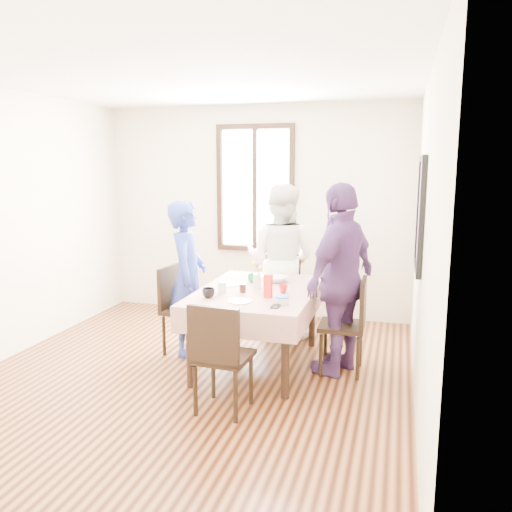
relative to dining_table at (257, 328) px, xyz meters
name	(u,v)px	position (x,y,z in m)	size (l,w,h in m)	color
ground	(190,377)	(-0.51, -0.49, -0.38)	(4.50, 4.50, 0.00)	#331407
back_wall	(256,212)	(-0.51, 1.76, 0.98)	(4.00, 4.00, 0.00)	beige
right_wall	(423,243)	(1.49, -0.49, 0.98)	(4.50, 4.50, 0.00)	beige
window_frame	(255,189)	(-0.51, 1.74, 1.27)	(1.02, 0.06, 1.62)	black
window_pane	(255,189)	(-0.51, 1.75, 1.27)	(0.90, 0.02, 1.50)	white
art_poster	(421,214)	(1.47, -0.19, 1.18)	(0.04, 0.76, 0.96)	red
dining_table	(257,328)	(0.00, 0.00, 0.00)	(0.98, 1.47, 0.75)	black
tablecloth	(257,290)	(0.00, 0.00, 0.38)	(1.10, 1.59, 0.01)	#600A02
chair_left	(186,310)	(-0.82, 0.14, 0.08)	(0.42, 0.42, 0.91)	black
chair_right	(342,325)	(0.82, 0.05, 0.08)	(0.42, 0.42, 0.91)	black
chair_far	(281,295)	(0.00, 1.01, 0.08)	(0.42, 0.42, 0.91)	black
chair_near	(223,356)	(0.00, -1.01, 0.08)	(0.42, 0.42, 0.91)	black
person_left	(187,278)	(-0.79, 0.14, 0.42)	(0.58, 0.38, 1.60)	#293A95
person_far	(280,260)	(0.00, 0.99, 0.50)	(0.85, 0.66, 1.75)	white
person_right	(341,279)	(0.79, 0.05, 0.53)	(1.06, 0.44, 1.80)	#513167
mug_black	(209,293)	(-0.34, -0.42, 0.43)	(0.11, 0.11, 0.09)	black
mug_flag	(283,289)	(0.27, -0.07, 0.43)	(0.09, 0.09, 0.08)	red
mug_green	(253,278)	(-0.13, 0.28, 0.43)	(0.11, 0.11, 0.09)	#0C7226
serving_bowl	(275,279)	(0.09, 0.36, 0.42)	(0.24, 0.24, 0.06)	white
juice_carton	(268,286)	(0.18, -0.27, 0.50)	(0.07, 0.07, 0.22)	red
butter_tub	(282,300)	(0.35, -0.44, 0.42)	(0.11, 0.11, 0.06)	white
jam_jar	(243,288)	(-0.10, -0.15, 0.43)	(0.06, 0.06, 0.09)	black
drinking_glass	(222,287)	(-0.28, -0.23, 0.44)	(0.08, 0.08, 0.11)	silver
smartphone	(276,306)	(0.32, -0.55, 0.39)	(0.07, 0.14, 0.01)	black
flower_vase	(257,281)	(-0.01, 0.02, 0.46)	(0.07, 0.07, 0.15)	silver
plate_left	(229,284)	(-0.32, 0.11, 0.39)	(0.20, 0.20, 0.01)	white
plate_far	(269,276)	(-0.03, 0.60, 0.39)	(0.20, 0.20, 0.01)	white
plate_near	(240,301)	(-0.03, -0.49, 0.39)	(0.20, 0.20, 0.01)	white
butter_lid	(282,297)	(0.35, -0.44, 0.45)	(0.12, 0.12, 0.01)	blue
flower_bunch	(257,269)	(-0.01, 0.02, 0.59)	(0.09, 0.09, 0.10)	yellow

